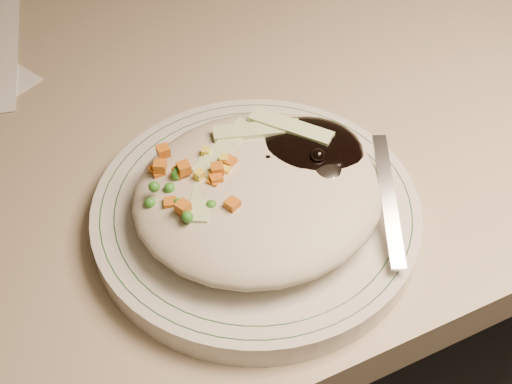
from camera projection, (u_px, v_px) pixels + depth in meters
name	position (u px, v px, depth m)	size (l,w,h in m)	color
desk	(235.00, 194.00, 0.86)	(1.40, 0.70, 0.74)	tan
plate	(256.00, 214.00, 0.56)	(0.26, 0.26, 0.02)	silver
plate_rim	(256.00, 206.00, 0.55)	(0.24, 0.24, 0.00)	#144723
meal	(262.00, 186.00, 0.54)	(0.21, 0.19, 0.05)	#C2B69D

